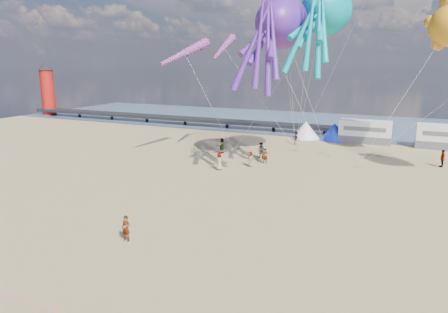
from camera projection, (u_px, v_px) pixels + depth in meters
ground at (164, 271)px, 20.69m from camera, size 120.00×120.00×0.00m
water at (337, 124)px, 69.41m from camera, size 120.00×120.00×0.00m
pier at (165, 117)px, 70.71m from camera, size 60.00×3.00×0.50m
lighthouse at (48, 93)px, 81.17m from camera, size 2.60×2.60×9.00m
motorhome_0 at (365, 132)px, 53.37m from camera, size 6.60×2.50×3.00m
motorhome_1 at (445, 137)px, 49.55m from camera, size 6.60×2.50×3.00m
tent_white at (306, 130)px, 56.66m from camera, size 4.00×4.00×2.40m
tent_blue at (334, 132)px, 55.05m from camera, size 4.00×4.00×2.40m
standing_person at (126, 228)px, 24.03m from camera, size 0.59×0.40×1.59m
beachgoer_0 at (251, 159)px, 41.21m from camera, size 0.69×0.63×1.59m
beachgoer_1 at (261, 151)px, 44.46m from camera, size 1.00×0.73×1.87m
beachgoer_2 at (296, 138)px, 52.28m from camera, size 1.01×0.89×1.72m
beachgoer_3 at (442, 158)px, 41.02m from camera, size 0.83×1.25×1.81m
beachgoer_4 at (222, 146)px, 47.20m from camera, size 0.69×1.17×1.86m
beachgoer_5 at (265, 156)px, 42.55m from camera, size 1.50×1.24×1.61m
beachgoer_6 at (219, 161)px, 39.89m from camera, size 0.76×0.64×1.79m
sandbag_a at (233, 152)px, 47.74m from camera, size 0.50×0.35×0.22m
sandbag_b at (328, 156)px, 45.80m from camera, size 0.50×0.35×0.22m
sandbag_c at (358, 167)px, 40.86m from camera, size 0.50×0.35×0.22m
sandbag_d at (322, 153)px, 47.01m from camera, size 0.50×0.35×0.22m
sandbag_e at (296, 150)px, 48.52m from camera, size 0.50×0.35×0.22m
kite_octopus_teal at (327, 10)px, 39.91m from camera, size 5.68×10.56×11.49m
kite_octopus_purple at (282, 23)px, 38.82m from camera, size 4.76×10.28×11.55m
windsock_left at (185, 53)px, 42.79m from camera, size 3.26×6.93×6.95m
windsock_mid at (269, 40)px, 40.03m from camera, size 3.06×5.61×5.65m
windsock_right at (223, 48)px, 45.22m from camera, size 1.14×5.22×5.18m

